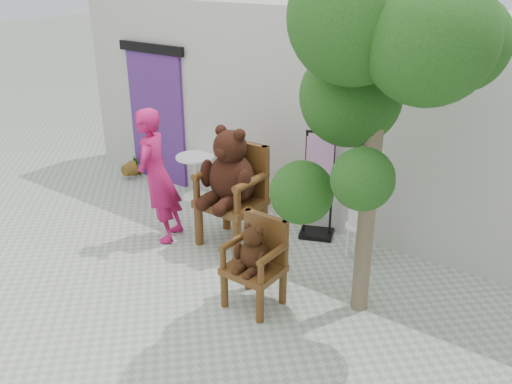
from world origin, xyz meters
TOP-DOWN VIEW (x-y plane):
  - ground_plane at (0.00, 0.00)m, footprint 60.00×60.00m
  - back_wall at (0.00, 3.10)m, footprint 9.00×1.00m
  - doorway at (-3.00, 2.58)m, footprint 1.40×0.11m
  - chair_big at (-0.56, 1.52)m, footprint 0.78×0.86m
  - chair_small at (0.54, 0.56)m, footprint 0.58×0.53m
  - person at (-1.44, 1.04)m, footprint 0.66×0.78m
  - cafe_table at (-1.97, 2.35)m, footprint 0.60×0.60m
  - display_stand at (0.27, 2.35)m, footprint 0.55×0.50m
  - stool_bucket at (0.97, 2.14)m, footprint 0.32×0.32m
  - tree at (1.52, 1.13)m, footprint 1.94×1.77m
  - potted_plant at (-3.40, 2.35)m, footprint 0.44×0.38m

SIDE VIEW (x-z plane):
  - ground_plane at x=0.00m, z-range 0.00..0.00m
  - potted_plant at x=-3.40m, z-range 0.00..0.47m
  - cafe_table at x=-1.97m, z-range 0.09..0.79m
  - display_stand at x=0.27m, z-range -0.17..1.34m
  - chair_small at x=0.54m, z-range 0.10..1.11m
  - stool_bucket at x=0.97m, z-range -0.08..1.37m
  - person at x=-1.44m, z-range 0.00..1.81m
  - chair_big at x=-0.56m, z-range 0.11..1.74m
  - doorway at x=-3.00m, z-range 0.00..2.33m
  - back_wall at x=0.00m, z-range 0.00..3.00m
  - tree at x=1.52m, z-range 1.00..4.68m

